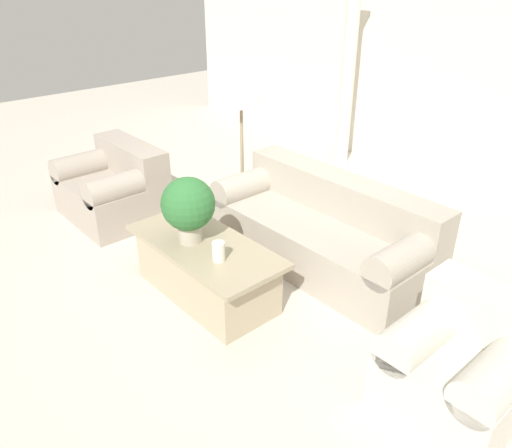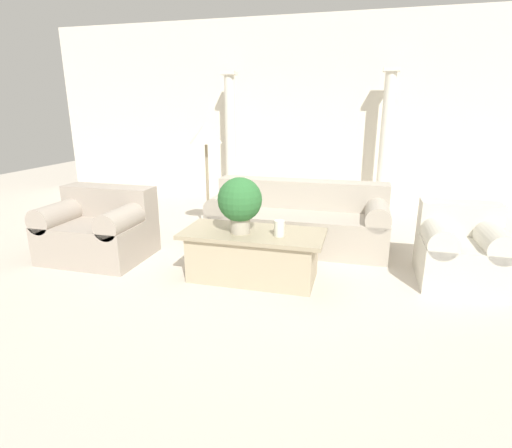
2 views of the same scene
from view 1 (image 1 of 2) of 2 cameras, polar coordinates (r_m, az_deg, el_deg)
The scene contains 10 objects.
ground_plane at distance 4.60m, azimuth -0.94°, elevation -5.37°, with size 16.00×16.00×0.00m, color beige.
wall_back at distance 6.56m, azimuth 22.60°, elevation 17.76°, with size 10.00×0.06×3.20m.
sofa_long at distance 4.63m, azimuth 7.64°, elevation -0.67°, with size 2.15×0.87×0.79m.
loveseat at distance 5.67m, azimuth -15.85°, elevation 4.17°, with size 1.10×0.87×0.79m.
coffee_table at distance 4.18m, azimuth -5.74°, elevation -5.12°, with size 1.41×0.65×0.50m.
potted_plant at distance 3.97m, azimuth -7.76°, elevation 2.07°, with size 0.43×0.43×0.55m.
pillar_candle at distance 3.79m, azimuth -4.30°, elevation -3.14°, with size 0.10×0.10×0.15m.
floor_lamp at distance 5.14m, azimuth -1.71°, elevation 14.08°, with size 0.41×0.41×1.49m.
column_left at distance 6.96m, azimuth 10.43°, elevation 16.13°, with size 0.25×0.25×2.28m.
armchair at distance 3.42m, azimuth 22.59°, elevation -14.26°, with size 0.77×0.81×0.76m.
Camera 1 is at (2.94, -2.49, 2.52)m, focal length 35.00 mm.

